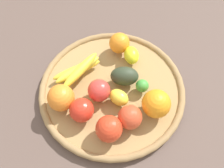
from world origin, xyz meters
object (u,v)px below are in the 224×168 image
Objects in this scene: banana_bunch at (78,70)px; orange_0 at (119,43)px; lemon_0 at (131,55)px; lemon_1 at (119,97)px; orange_2 at (156,104)px; avocado at (124,76)px; orange_1 at (61,98)px; apple_2 at (82,110)px; lime_0 at (142,86)px; apple_1 at (99,90)px; apple_0 at (109,129)px; apple_3 at (130,117)px.

orange_0 is at bearing 118.47° from banana_bunch.
lemon_0 is 0.16m from lemon_1.
orange_2 is 0.11m from lemon_1.
orange_1 reaches higher than avocado.
orange_1 reaches higher than apple_2.
orange_1 reaches higher than lemon_0.
lime_0 is (0.12, 0.01, -0.00)m from lemon_0.
orange_1 is (0.01, -0.11, 0.01)m from apple_1.
lemon_1 is at bearing -25.26° from lemon_0.
apple_2 is 0.10m from apple_0.
lemon_0 is at bearing -175.46° from lime_0.
orange_1 is (0.01, -0.25, 0.02)m from lime_0.
orange_2 is at bearing 108.83° from apple_0.
apple_0 is (0.16, -0.08, 0.01)m from avocado.
lemon_0 is (-0.08, 0.04, -0.01)m from avocado.
avocado reaches higher than banana_bunch.
orange_1 is (-0.05, -0.05, 0.00)m from apple_2.
lemon_1 is at bearing -10.95° from orange_0.
banana_bunch is at bearing -145.99° from apple_3.
avocado is 0.18m from apple_0.
lemon_1 is (-0.05, -0.10, -0.02)m from orange_2.
orange_2 is at bearing 8.81° from lemon_0.
orange_1 is at bearing -76.30° from avocado.
apple_0 is at bearing -44.58° from lime_0.
apple_2 is at bearing -135.45° from apple_0.
avocado is 0.54× the size of banana_bunch.
orange_0 is (-0.29, 0.08, -0.00)m from apple_0.
apple_2 is 0.94× the size of apple_0.
apple_1 is (0.04, -0.09, 0.00)m from avocado.
apple_3 is 0.88× the size of orange_1.
orange_1 is at bearing -116.27° from apple_3.
avocado is 1.34× the size of lemon_0.
lemon_0 is at bearing 153.72° from avocado.
banana_bunch is 4.04× the size of lime_0.
apple_0 is (0.02, -0.06, 0.00)m from apple_3.
lemon_0 is 0.20m from orange_2.
apple_2 reaches higher than lime_0.
apple_2 is 0.08m from apple_1.
lemon_1 is at bearing -24.03° from avocado.
apple_0 reaches higher than avocado.
apple_3 reaches higher than lemon_1.
apple_1 is (0.12, -0.12, 0.01)m from lemon_0.
apple_2 is at bearing 49.06° from orange_1.
orange_0 is (-0.19, 0.04, 0.01)m from lemon_1.
avocado is 0.13m from orange_0.
orange_2 is 0.27m from orange_1.
apple_0 reaches higher than apple_1.
orange_2 is 1.21× the size of orange_0.
orange_2 is at bearing 14.18° from orange_0.
orange_1 is at bearing -133.51° from apple_0.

